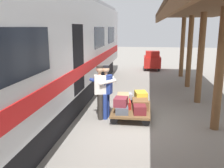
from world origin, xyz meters
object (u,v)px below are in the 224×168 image
suitcase_yellow_case (141,95)px  train_car (30,54)px  suitcase_gray_aluminum (125,96)px  suitcase_burgundy_valise (121,102)px  suitcase_navy_fabric (125,101)px  suitcase_tan_vintage (123,97)px  luggage_cart (132,109)px  suitcase_brown_leather (140,104)px  suitcase_olive_duffel (141,101)px  porter_in_overalls (105,90)px  suitcase_maroon_trunk (139,109)px  suitcase_red_plastic (123,104)px  suitcase_slate_roller (122,109)px  porter_by_door (101,90)px  baggage_tug (152,61)px

suitcase_yellow_case → train_car: bearing=19.1°
suitcase_gray_aluminum → suitcase_burgundy_valise: (0.05, 1.00, 0.09)m
suitcase_navy_fabric → suitcase_tan_vintage: (0.01, 0.50, 0.27)m
suitcase_tan_vintage → suitcase_gray_aluminum: suitcase_tan_vintage is taller
suitcase_burgundy_valise → luggage_cart: bearing=-121.6°
suitcase_brown_leather → suitcase_olive_duffel: 0.50m
suitcase_gray_aluminum → suitcase_navy_fabric: bearing=31.7°
train_car → porter_in_overalls: bearing=-168.7°
suitcase_gray_aluminum → suitcase_maroon_trunk: bearing=117.4°
train_car → suitcase_brown_leather: size_ratio=29.95×
suitcase_red_plastic → porter_in_overalls: 0.78m
suitcase_olive_duffel → suitcase_slate_roller: 1.13m
suitcase_brown_leather → suitcase_maroon_trunk: suitcase_brown_leather is taller
suitcase_navy_fabric → suitcase_slate_roller: (0.00, 0.99, 0.03)m
suitcase_tan_vintage → suitcase_burgundy_valise: (0.03, 0.49, -0.00)m
suitcase_navy_fabric → porter_by_door: size_ratio=0.37×
suitcase_slate_roller → baggage_tug: 9.96m
suitcase_navy_fabric → baggage_tug: size_ratio=0.36×
suitcase_slate_roller → suitcase_maroon_trunk: bearing=180.0°
suitcase_tan_vintage → suitcase_burgundy_valise: size_ratio=1.17×
suitcase_maroon_trunk → suitcase_yellow_case: (-0.01, -0.99, 0.18)m
porter_by_door → suitcase_tan_vintage: bearing=-158.8°
suitcase_navy_fabric → suitcase_yellow_case: 0.59m
suitcase_brown_leather → porter_by_door: porter_by_door is taller
luggage_cart → suitcase_yellow_case: bearing=-118.9°
suitcase_olive_duffel → suitcase_burgundy_valise: bearing=59.9°
suitcase_slate_roller → baggage_tug: baggage_tug is taller
suitcase_yellow_case → suitcase_gray_aluminum: bearing=-0.9°
luggage_cart → porter_by_door: 1.20m
suitcase_navy_fabric → suitcase_olive_duffel: bearing=180.0°
suitcase_tan_vintage → porter_in_overalls: size_ratio=0.31×
suitcase_navy_fabric → baggage_tug: 8.98m
suitcase_olive_duffel → suitcase_yellow_case: (-0.01, -0.01, 0.22)m
baggage_tug → suitcase_olive_duffel: bearing=86.8°
suitcase_yellow_case → luggage_cart: bearing=61.1°
train_car → porter_by_door: train_car is taller
train_car → suitcase_slate_roller: size_ratio=31.69×
suitcase_yellow_case → porter_in_overalls: (1.10, 0.70, 0.31)m
porter_by_door → baggage_tug: 9.84m
suitcase_slate_roller → suitcase_tan_vintage: 0.54m
suitcase_gray_aluminum → porter_in_overalls: 0.99m
porter_in_overalls → baggage_tug: size_ratio=0.99×
suitcase_olive_duffel → baggage_tug: (-0.49, -8.91, 0.22)m
suitcase_slate_roller → porter_in_overalls: porter_in_overalls is taller
suitcase_burgundy_valise → suitcase_yellow_case: (-0.58, -0.99, -0.03)m
suitcase_navy_fabric → luggage_cart: bearing=118.7°
baggage_tug → suitcase_red_plastic: bearing=83.7°
porter_by_door → baggage_tug: size_ratio=0.99×
luggage_cart → suitcase_olive_duffel: (-0.27, -0.49, 0.14)m
suitcase_yellow_case → suitcase_olive_duffel: bearing=43.9°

